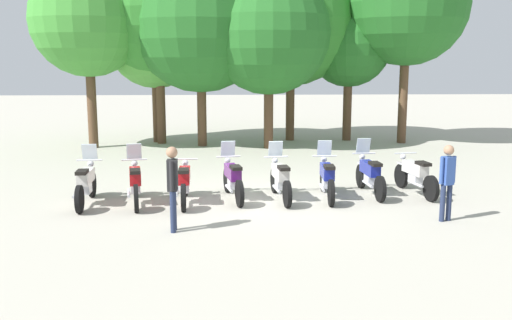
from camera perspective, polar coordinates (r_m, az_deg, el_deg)
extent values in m
plane|color=#ADA899|center=(14.26, 0.08, -3.92)|extent=(80.00, 80.00, 0.00)
cylinder|color=black|center=(15.03, -15.90, -2.33)|extent=(0.13, 0.64, 0.64)
cylinder|color=black|center=(13.54, -17.06, -3.73)|extent=(0.13, 0.64, 0.64)
cube|color=silver|center=(14.96, -15.96, -1.05)|extent=(0.14, 0.37, 0.04)
cube|color=silver|center=(14.26, -16.48, -1.58)|extent=(0.31, 0.96, 0.30)
cube|color=silver|center=(14.27, -16.47, -2.68)|extent=(0.24, 0.41, 0.24)
cube|color=black|center=(13.84, -16.83, -1.14)|extent=(0.26, 0.45, 0.08)
cylinder|color=silver|center=(14.88, -16.02, -1.22)|extent=(0.06, 0.23, 0.64)
cylinder|color=silver|center=(14.73, -16.14, -0.01)|extent=(0.62, 0.07, 0.04)
sphere|color=silver|center=(14.88, -16.03, -0.37)|extent=(0.17, 0.17, 0.16)
cylinder|color=silver|center=(14.03, -17.33, -3.19)|extent=(0.11, 0.70, 0.07)
cube|color=silver|center=(14.76, -16.14, 0.80)|extent=(0.37, 0.15, 0.39)
cylinder|color=black|center=(14.83, -11.86, -2.32)|extent=(0.21, 0.65, 0.64)
cylinder|color=black|center=(13.32, -11.76, -3.73)|extent=(0.21, 0.65, 0.64)
cube|color=silver|center=(14.76, -11.90, -1.03)|extent=(0.18, 0.38, 0.04)
cube|color=red|center=(14.05, -11.87, -1.55)|extent=(0.42, 0.98, 0.30)
cube|color=silver|center=(14.05, -11.82, -2.67)|extent=(0.29, 0.43, 0.24)
cube|color=black|center=(13.62, -11.87, -1.10)|extent=(0.31, 0.48, 0.08)
cylinder|color=silver|center=(14.68, -11.90, -1.19)|extent=(0.09, 0.23, 0.64)
cylinder|color=silver|center=(14.53, -11.94, 0.04)|extent=(0.62, 0.15, 0.04)
sphere|color=silver|center=(14.68, -11.93, -0.34)|extent=(0.19, 0.19, 0.16)
cylinder|color=silver|center=(13.78, -12.46, -3.21)|extent=(0.19, 0.70, 0.07)
cube|color=silver|center=(14.55, -11.97, 0.85)|extent=(0.38, 0.19, 0.39)
cylinder|color=black|center=(14.71, -6.97, -2.28)|extent=(0.13, 0.64, 0.64)
cylinder|color=black|center=(13.20, -7.18, -3.72)|extent=(0.13, 0.64, 0.64)
cube|color=silver|center=(14.64, -7.00, -0.98)|extent=(0.14, 0.37, 0.04)
cube|color=red|center=(13.92, -7.09, -1.51)|extent=(0.31, 0.96, 0.30)
cube|color=silver|center=(13.93, -7.08, -2.64)|extent=(0.24, 0.41, 0.24)
cube|color=black|center=(13.50, -7.17, -1.06)|extent=(0.26, 0.45, 0.08)
cylinder|color=silver|center=(14.55, -7.00, -1.14)|extent=(0.06, 0.23, 0.64)
cylinder|color=silver|center=(14.40, -7.05, 0.10)|extent=(0.62, 0.07, 0.04)
sphere|color=silver|center=(14.55, -7.02, -0.28)|extent=(0.17, 0.17, 0.16)
cylinder|color=silver|center=(13.66, -7.78, -3.17)|extent=(0.10, 0.70, 0.07)
cylinder|color=black|center=(14.98, -2.85, -1.98)|extent=(0.22, 0.65, 0.64)
cylinder|color=black|center=(13.49, -1.63, -3.33)|extent=(0.22, 0.65, 0.64)
cube|color=silver|center=(14.91, -2.86, -0.71)|extent=(0.19, 0.38, 0.04)
cube|color=#59196B|center=(14.21, -2.32, -1.20)|extent=(0.44, 0.98, 0.30)
cube|color=silver|center=(14.22, -2.28, -2.31)|extent=(0.29, 0.44, 0.24)
cube|color=black|center=(13.79, -2.01, -0.75)|extent=(0.32, 0.48, 0.08)
cylinder|color=silver|center=(14.83, -2.80, -0.87)|extent=(0.09, 0.23, 0.64)
cylinder|color=silver|center=(14.68, -2.74, 0.35)|extent=(0.62, 0.16, 0.04)
sphere|color=silver|center=(14.83, -2.83, -0.02)|extent=(0.19, 0.19, 0.16)
cylinder|color=silver|center=(13.91, -2.68, -2.84)|extent=(0.20, 0.70, 0.07)
cube|color=silver|center=(14.71, -2.80, 1.16)|extent=(0.38, 0.20, 0.39)
cylinder|color=black|center=(14.93, 1.84, -2.02)|extent=(0.18, 0.65, 0.64)
cylinder|color=black|center=(13.45, 3.11, -3.39)|extent=(0.18, 0.65, 0.64)
cube|color=silver|center=(14.86, 1.84, -0.74)|extent=(0.16, 0.37, 0.04)
cube|color=silver|center=(14.16, 2.41, -1.24)|extent=(0.37, 0.97, 0.30)
cube|color=silver|center=(14.17, 2.44, -2.35)|extent=(0.27, 0.42, 0.24)
cube|color=black|center=(13.74, 2.75, -0.79)|extent=(0.29, 0.47, 0.08)
cylinder|color=silver|center=(14.78, 1.91, -0.90)|extent=(0.08, 0.23, 0.64)
cylinder|color=silver|center=(14.63, 1.99, 0.32)|extent=(0.62, 0.11, 0.04)
sphere|color=silver|center=(14.77, 1.89, -0.05)|extent=(0.18, 0.18, 0.16)
cylinder|color=silver|center=(13.86, 2.04, -2.89)|extent=(0.15, 0.70, 0.07)
cube|color=silver|center=(14.65, 1.95, 1.13)|extent=(0.37, 0.18, 0.39)
cylinder|color=black|center=(15.16, 6.66, -1.89)|extent=(0.12, 0.64, 0.64)
cylinder|color=black|center=(13.66, 7.45, -3.25)|extent=(0.12, 0.64, 0.64)
cube|color=silver|center=(15.09, 6.69, -0.63)|extent=(0.13, 0.36, 0.04)
cube|color=navy|center=(14.39, 7.04, -1.13)|extent=(0.29, 0.96, 0.30)
cube|color=silver|center=(14.39, 7.04, -2.22)|extent=(0.23, 0.41, 0.24)
cube|color=black|center=(13.96, 7.26, -0.69)|extent=(0.25, 0.45, 0.08)
cylinder|color=silver|center=(15.01, 6.73, -0.79)|extent=(0.06, 0.23, 0.64)
cylinder|color=silver|center=(14.86, 6.80, 0.41)|extent=(0.62, 0.06, 0.04)
sphere|color=silver|center=(15.01, 6.73, 0.05)|extent=(0.17, 0.17, 0.16)
cylinder|color=silver|center=(14.10, 6.55, -2.73)|extent=(0.09, 0.70, 0.07)
cube|color=silver|center=(14.89, 6.79, 1.21)|extent=(0.36, 0.14, 0.39)
cylinder|color=black|center=(15.70, 10.34, -1.57)|extent=(0.15, 0.65, 0.64)
cylinder|color=black|center=(14.27, 12.18, -2.82)|extent=(0.15, 0.65, 0.64)
cube|color=silver|center=(15.64, 10.38, -0.35)|extent=(0.15, 0.37, 0.04)
cube|color=navy|center=(14.96, 11.20, -0.81)|extent=(0.34, 0.97, 0.30)
cube|color=silver|center=(14.97, 11.23, -1.87)|extent=(0.25, 0.42, 0.24)
cube|color=black|center=(14.55, 11.72, -0.38)|extent=(0.28, 0.46, 0.08)
cylinder|color=silver|center=(15.56, 10.47, -0.50)|extent=(0.07, 0.23, 0.64)
cylinder|color=silver|center=(15.42, 10.61, 0.66)|extent=(0.62, 0.09, 0.04)
sphere|color=silver|center=(15.56, 10.46, 0.30)|extent=(0.17, 0.17, 0.16)
cylinder|color=silver|center=(14.65, 10.99, -2.36)|extent=(0.13, 0.70, 0.07)
cube|color=silver|center=(15.44, 10.57, 1.43)|extent=(0.37, 0.16, 0.39)
cylinder|color=black|center=(15.95, 14.17, -1.53)|extent=(0.22, 0.65, 0.64)
cylinder|color=black|center=(14.62, 16.91, -2.72)|extent=(0.22, 0.65, 0.64)
cube|color=silver|center=(15.89, 14.22, -0.33)|extent=(0.18, 0.38, 0.04)
cube|color=silver|center=(15.26, 15.45, -0.78)|extent=(0.43, 0.98, 0.30)
cube|color=silver|center=(15.27, 15.49, -1.81)|extent=(0.29, 0.43, 0.24)
cube|color=black|center=(14.88, 16.21, -0.34)|extent=(0.32, 0.48, 0.08)
cylinder|color=silver|center=(15.82, 14.36, -0.48)|extent=(0.09, 0.23, 0.64)
cylinder|color=silver|center=(15.68, 14.57, 0.67)|extent=(0.62, 0.15, 0.04)
sphere|color=silver|center=(15.81, 14.33, 0.31)|extent=(0.19, 0.19, 0.16)
cylinder|color=silver|center=(14.95, 15.48, -2.29)|extent=(0.20, 0.70, 0.07)
cylinder|color=#232D4C|center=(11.63, -8.22, -5.13)|extent=(0.11, 0.11, 0.84)
cylinder|color=#232D4C|center=(11.79, -8.13, -4.91)|extent=(0.11, 0.11, 0.84)
cube|color=#262628|center=(11.54, -8.27, -1.49)|extent=(0.20, 0.22, 0.63)
cylinder|color=#262628|center=(11.38, -8.36, -1.57)|extent=(0.08, 0.08, 0.60)
cylinder|color=#262628|center=(11.70, -8.18, -1.26)|extent=(0.08, 0.08, 0.60)
sphere|color=#A87A5B|center=(11.46, -8.32, 0.76)|extent=(0.23, 0.23, 0.23)
cylinder|color=#232D4C|center=(13.03, 18.54, -3.99)|extent=(0.14, 0.14, 0.80)
cylinder|color=#232D4C|center=(12.92, 17.96, -4.08)|extent=(0.14, 0.14, 0.80)
cube|color=#33519E|center=(12.82, 18.43, -0.99)|extent=(0.27, 0.26, 0.60)
cylinder|color=#33519E|center=(12.92, 18.97, -0.87)|extent=(0.10, 0.10, 0.57)
cylinder|color=#33519E|center=(12.72, 17.88, -0.98)|extent=(0.10, 0.10, 0.57)
sphere|color=#A87A5B|center=(12.75, 18.54, 0.94)|extent=(0.28, 0.28, 0.22)
cylinder|color=brown|center=(23.07, -15.93, 5.31)|extent=(0.36, 0.36, 3.35)
sphere|color=#3D8E33|center=(23.04, -16.32, 13.21)|extent=(4.30, 4.30, 4.30)
cylinder|color=brown|center=(23.63, -9.40, 5.77)|extent=(0.36, 0.36, 3.43)
sphere|color=#2D7A28|center=(23.63, -9.65, 14.32)|extent=(5.17, 5.17, 5.17)
cylinder|color=brown|center=(24.06, -9.77, 5.07)|extent=(0.36, 0.36, 2.79)
sphere|color=#4C9E3D|center=(23.98, -9.97, 11.63)|extent=(3.87, 3.87, 3.87)
cylinder|color=brown|center=(22.76, -5.38, 5.04)|extent=(0.36, 0.36, 2.91)
sphere|color=#236623|center=(22.71, -5.53, 13.49)|extent=(5.42, 5.42, 5.42)
cylinder|color=brown|center=(22.12, 1.25, 4.71)|extent=(0.36, 0.36, 2.74)
sphere|color=#236623|center=(22.04, 1.28, 12.48)|extent=(4.64, 4.64, 4.64)
cylinder|color=brown|center=(24.31, 3.40, 5.59)|extent=(0.36, 0.36, 3.08)
sphere|color=#2D7A28|center=(24.28, 3.48, 13.64)|extent=(5.34, 5.34, 5.34)
cylinder|color=brown|center=(24.54, 9.01, 5.15)|extent=(0.36, 0.36, 2.76)
sphere|color=#236623|center=(24.46, 9.18, 11.21)|extent=(3.47, 3.47, 3.47)
cylinder|color=brown|center=(24.19, 14.35, 6.16)|extent=(0.36, 0.36, 3.83)
sphere|color=#236623|center=(24.23, 14.73, 14.73)|extent=(4.86, 4.86, 4.86)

